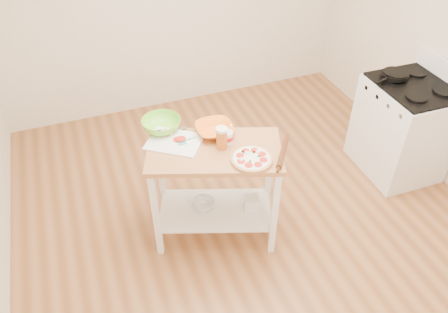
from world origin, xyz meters
name	(u,v)px	position (x,y,z in m)	size (l,w,h in m)	color
room_shell	(261,94)	(0.00, 0.00, 1.35)	(4.04, 4.54, 2.74)	#A0663B
prep_island	(215,175)	(-0.32, 0.08, 0.64)	(1.13, 0.85, 0.90)	#B67C4A
gas_stove	(403,128)	(1.66, 0.26, 0.47)	(0.67, 0.78, 1.11)	white
skillet	(395,75)	(1.56, 0.44, 0.98)	(0.38, 0.25, 0.03)	black
pizza	(251,159)	(-0.11, -0.14, 0.92)	(0.30, 0.30, 0.05)	tan
cutting_board	(174,141)	(-0.57, 0.27, 0.91)	(0.50, 0.48, 0.04)	white
spatula	(186,141)	(-0.49, 0.23, 0.92)	(0.15, 0.06, 0.01)	#34B3B7
knife	(165,130)	(-0.60, 0.42, 0.92)	(0.27, 0.05, 0.01)	silver
orange_bowl	(215,130)	(-0.25, 0.27, 0.94)	(0.29, 0.29, 0.07)	orange
green_bowl	(161,125)	(-0.62, 0.46, 0.95)	(0.30, 0.30, 0.10)	#7BD736
beer_pint	(222,138)	(-0.26, 0.08, 0.99)	(0.09, 0.09, 0.18)	#C16321
yogurt_tub	(228,137)	(-0.20, 0.12, 0.95)	(0.08, 0.08, 0.18)	white
rolling_pin	(283,153)	(0.13, -0.16, 0.92)	(0.04, 0.04, 0.34)	#562B13
shelf_glass_bowl	(203,204)	(-0.40, 0.15, 0.29)	(0.19, 0.19, 0.06)	silver
shelf_bin	(251,202)	(-0.03, 0.00, 0.32)	(0.11, 0.11, 0.11)	white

